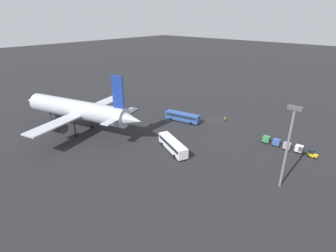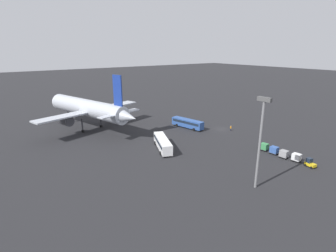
# 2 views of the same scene
# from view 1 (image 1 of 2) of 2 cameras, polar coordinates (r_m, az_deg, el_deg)

# --- Properties ---
(ground_plane) EXTENTS (600.00, 600.00, 0.00)m
(ground_plane) POSITION_cam_1_polar(r_m,az_deg,el_deg) (94.90, 10.18, 1.25)
(ground_plane) COLOR #232326
(airplane) EXTENTS (45.53, 38.43, 19.60)m
(airplane) POSITION_cam_1_polar(r_m,az_deg,el_deg) (86.25, -18.93, 3.32)
(airplane) COLOR #B2B7C1
(airplane) RESTS_ON ground
(shuttle_bus_near) EXTENTS (12.70, 4.99, 3.10)m
(shuttle_bus_near) POSITION_cam_1_polar(r_m,az_deg,el_deg) (91.84, 3.17, 2.09)
(shuttle_bus_near) COLOR #2D5199
(shuttle_bus_near) RESTS_ON ground
(shuttle_bus_far) EXTENTS (12.82, 7.47, 3.16)m
(shuttle_bus_far) POSITION_cam_1_polar(r_m,az_deg,el_deg) (71.95, 1.02, -4.06)
(shuttle_bus_far) COLOR white
(shuttle_bus_far) RESTS_ON ground
(baggage_tug) EXTENTS (2.60, 2.02, 2.10)m
(baggage_tug) POSITION_cam_1_polar(r_m,az_deg,el_deg) (79.14, 28.94, -5.31)
(baggage_tug) COLOR gold
(baggage_tug) RESTS_ON ground
(worker_person) EXTENTS (0.38, 0.38, 1.74)m
(worker_person) POSITION_cam_1_polar(r_m,az_deg,el_deg) (94.12, 12.26, 1.46)
(worker_person) COLOR #1E1E2D
(worker_person) RESTS_ON ground
(cargo_cart_white) EXTENTS (2.10, 1.80, 2.06)m
(cargo_cart_white) POSITION_cam_1_polar(r_m,az_deg,el_deg) (79.82, 26.64, -4.40)
(cargo_cart_white) COLOR #38383D
(cargo_cart_white) RESTS_ON ground
(cargo_cart_grey) EXTENTS (2.10, 1.80, 2.06)m
(cargo_cart_grey) POSITION_cam_1_polar(r_m,az_deg,el_deg) (79.97, 24.48, -3.94)
(cargo_cart_grey) COLOR #38383D
(cargo_cart_grey) RESTS_ON ground
(cargo_cart_blue) EXTENTS (2.10, 1.80, 2.06)m
(cargo_cart_blue) POSITION_cam_1_polar(r_m,az_deg,el_deg) (81.03, 22.57, -3.26)
(cargo_cart_blue) COLOR #38383D
(cargo_cart_blue) RESTS_ON ground
(cargo_cart_green) EXTENTS (2.10, 1.80, 2.06)m
(cargo_cart_green) POSITION_cam_1_polar(r_m,az_deg,el_deg) (81.88, 20.61, -2.67)
(cargo_cart_green) COLOR #38383D
(cargo_cart_green) RESTS_ON ground
(light_pole) EXTENTS (2.80, 0.70, 18.53)m
(light_pole) POSITION_cam_1_polar(r_m,az_deg,el_deg) (58.59, 24.80, -2.77)
(light_pole) COLOR slate
(light_pole) RESTS_ON ground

